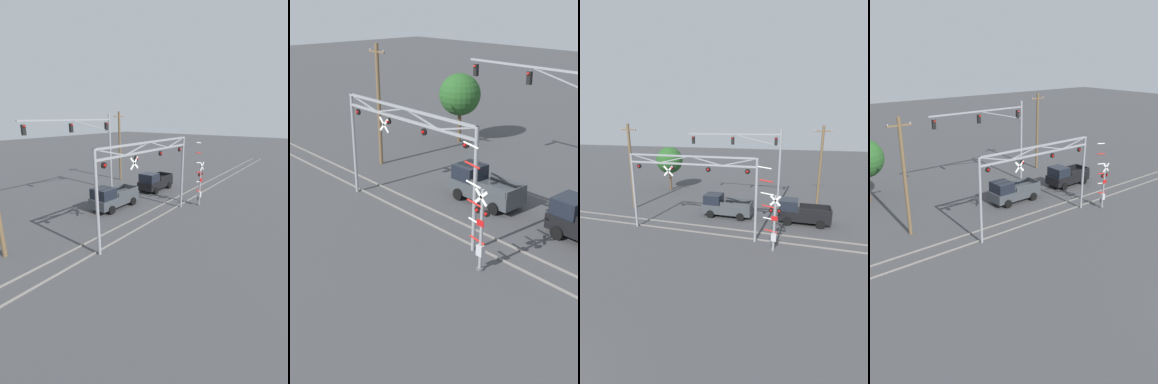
% 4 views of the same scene
% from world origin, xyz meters
% --- Properties ---
extents(rail_track_near, '(80.00, 0.08, 0.10)m').
position_xyz_m(rail_track_near, '(0.00, 15.43, 0.05)').
color(rail_track_near, gray).
rests_on(rail_track_near, ground_plane).
extents(rail_track_far, '(80.00, 0.08, 0.10)m').
position_xyz_m(rail_track_far, '(0.00, 16.86, 0.05)').
color(rail_track_far, gray).
rests_on(rail_track_far, ground_plane).
extents(crossing_gantry, '(10.93, 0.26, 6.57)m').
position_xyz_m(crossing_gantry, '(-0.02, 15.14, 4.76)').
color(crossing_gantry, gray).
rests_on(crossing_gantry, ground_plane).
extents(crossing_signal_mast, '(1.73, 0.35, 6.15)m').
position_xyz_m(crossing_signal_mast, '(6.83, 14.00, 2.16)').
color(crossing_signal_mast, gray).
rests_on(crossing_signal_mast, ground_plane).
extents(traffic_signal_span, '(10.63, 0.39, 8.55)m').
position_xyz_m(traffic_signal_span, '(3.74, 24.74, 5.86)').
color(traffic_signal_span, gray).
rests_on(traffic_signal_span, ground_plane).
extents(pickup_truck_lead, '(4.87, 2.21, 2.19)m').
position_xyz_m(pickup_truck_lead, '(1.36, 20.18, 1.02)').
color(pickup_truck_lead, '#3D4247').
rests_on(pickup_truck_lead, ground_plane).
extents(pickup_truck_following, '(4.63, 2.21, 2.19)m').
position_xyz_m(pickup_truck_following, '(8.70, 20.35, 1.02)').
color(pickup_truck_following, black).
rests_on(pickup_truck_following, ground_plane).
extents(utility_pole_left, '(1.80, 0.28, 9.05)m').
position_xyz_m(utility_pole_left, '(-8.93, 19.74, 4.67)').
color(utility_pole_left, brown).
rests_on(utility_pole_left, ground_plane).
extents(utility_pole_right, '(1.80, 0.28, 8.87)m').
position_xyz_m(utility_pole_right, '(10.43, 27.00, 4.58)').
color(utility_pole_right, brown).
rests_on(utility_pole_right, ground_plane).
extents(background_tree_beyond_span, '(3.62, 3.62, 6.03)m').
position_xyz_m(background_tree_beyond_span, '(-9.21, 28.51, 4.20)').
color(background_tree_beyond_span, brown).
rests_on(background_tree_beyond_span, ground_plane).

